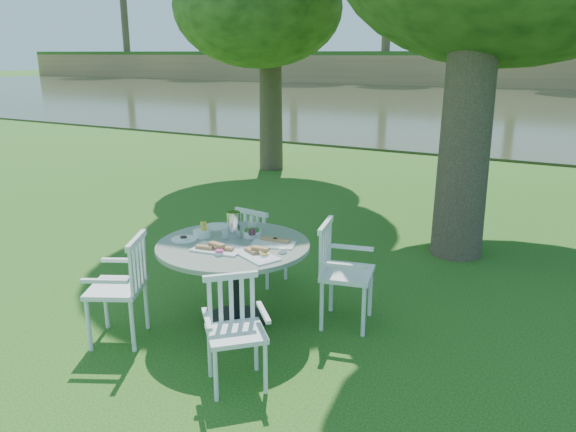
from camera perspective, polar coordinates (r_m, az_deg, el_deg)
The scene contains 8 objects.
ground at distance 5.64m, azimuth -0.98°, elevation -8.83°, with size 140.00×140.00×0.00m, color #16400D.
table at distance 5.04m, azimuth -5.55°, elevation -4.43°, with size 1.36×1.36×0.77m.
chair_ne at distance 5.07m, azimuth 5.02°, elevation -5.01°, with size 0.54×0.56×0.94m.
chair_nw at distance 5.94m, azimuth -3.08°, elevation -2.42°, with size 0.47×0.44×0.83m.
chair_sw at distance 4.94m, azimuth -16.11°, elevation -6.36°, with size 0.60×0.61×0.92m.
chair_se at distance 4.24m, azimuth -5.52°, elevation -10.61°, with size 0.57×0.56×0.82m.
tableware at distance 5.04m, azimuth -5.56°, elevation -2.02°, with size 1.15×0.82×0.24m.
river at distance 27.66m, azimuth 23.47°, elevation 9.99°, with size 100.00×28.00×0.12m, color #2E331E.
Camera 1 is at (2.51, -4.44, 2.39)m, focal length 35.00 mm.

